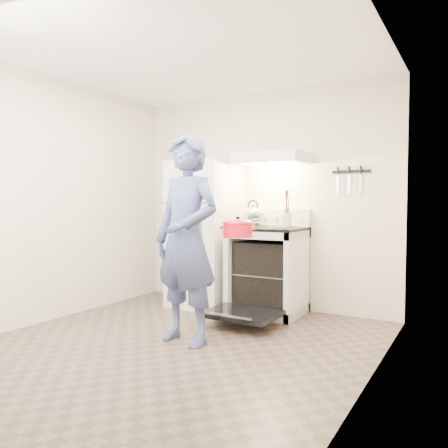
{
  "coord_description": "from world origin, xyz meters",
  "views": [
    {
      "loc": [
        2.23,
        -2.89,
        1.21
      ],
      "look_at": [
        -0.05,
        1.0,
        1.0
      ],
      "focal_mm": 35.0,
      "sensor_mm": 36.0,
      "label": 1
    }
  ],
  "objects_px": {
    "tea_kettle": "(253,213)",
    "dutch_oven": "(238,230)",
    "refrigerator": "(205,234)",
    "stove_body": "(268,272)",
    "person": "(186,239)"
  },
  "relations": [
    {
      "from": "refrigerator",
      "to": "person",
      "type": "bearing_deg",
      "value": -63.59
    },
    {
      "from": "refrigerator",
      "to": "dutch_oven",
      "type": "xyz_separation_m",
      "value": [
        1.01,
        -1.04,
        0.13
      ]
    },
    {
      "from": "dutch_oven",
      "to": "stove_body",
      "type": "bearing_deg",
      "value": 100.77
    },
    {
      "from": "tea_kettle",
      "to": "dutch_oven",
      "type": "relative_size",
      "value": 0.91
    },
    {
      "from": "refrigerator",
      "to": "person",
      "type": "xyz_separation_m",
      "value": [
        0.62,
        -1.25,
        0.05
      ]
    },
    {
      "from": "person",
      "to": "dutch_oven",
      "type": "xyz_separation_m",
      "value": [
        0.39,
        0.22,
        0.08
      ]
    },
    {
      "from": "person",
      "to": "dutch_oven",
      "type": "height_order",
      "value": "person"
    },
    {
      "from": "tea_kettle",
      "to": "refrigerator",
      "type": "bearing_deg",
      "value": -163.05
    },
    {
      "from": "dutch_oven",
      "to": "tea_kettle",
      "type": "bearing_deg",
      "value": 110.79
    },
    {
      "from": "refrigerator",
      "to": "tea_kettle",
      "type": "distance_m",
      "value": 0.63
    },
    {
      "from": "stove_body",
      "to": "tea_kettle",
      "type": "distance_m",
      "value": 0.7
    },
    {
      "from": "stove_body",
      "to": "tea_kettle",
      "type": "bearing_deg",
      "value": 150.64
    },
    {
      "from": "refrigerator",
      "to": "stove_body",
      "type": "distance_m",
      "value": 0.9
    },
    {
      "from": "stove_body",
      "to": "person",
      "type": "height_order",
      "value": "person"
    },
    {
      "from": "refrigerator",
      "to": "dutch_oven",
      "type": "relative_size",
      "value": 5.14
    }
  ]
}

